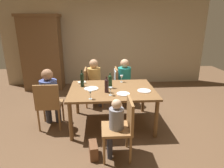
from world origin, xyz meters
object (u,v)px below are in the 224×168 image
object	(u,v)px
dinner_plate_host	(144,91)
person_woman_host	(50,94)
wine_glass_centre	(110,89)
person_man_guest	(95,79)
dining_table	(112,93)
wine_bottle_tall_green	(110,81)
chair_near	(122,124)
wine_bottle_short_olive	(107,85)
chair_far_left	(91,84)
chair_left_end	(49,103)
wine_glass_near_left	(121,77)
handbag	(93,150)
chair_far_right	(119,81)
person_child_small	(115,123)
armoire_cabinet	(42,53)
dinner_plate_guest_left	(123,94)
dinner_plate_guest_right	(91,89)
wine_glass_near_right	(90,93)
wine_bottle_dark_red	(82,79)
person_man_bearded	(125,79)

from	to	relation	value
dinner_plate_host	person_woman_host	bearing A→B (deg)	174.06
person_woman_host	wine_glass_centre	world-z (taller)	person_woman_host
person_woman_host	person_man_guest	distance (m)	1.27
dining_table	wine_bottle_tall_green	distance (m)	0.23
chair_near	wine_bottle_short_olive	bearing A→B (deg)	13.85
chair_far_left	wine_glass_centre	distance (m)	1.39
dining_table	chair_left_end	xyz separation A→B (m)	(-1.19, -0.09, -0.14)
wine_glass_near_left	chair_left_end	bearing A→B (deg)	-159.97
wine_bottle_short_olive	wine_glass_near_left	world-z (taller)	wine_bottle_short_olive
wine_glass_centre	chair_near	bearing A→B (deg)	-78.13
wine_bottle_tall_green	wine_bottle_short_olive	world-z (taller)	same
chair_left_end	wine_glass_centre	bearing A→B (deg)	-11.72
person_man_guest	handbag	distance (m)	2.02
chair_far_right	person_woman_host	xyz separation A→B (m)	(-1.43, -0.94, 0.07)
chair_far_left	person_child_small	bearing A→B (deg)	12.43
chair_left_end	chair_far_left	xyz separation A→B (m)	(0.74, 1.06, 0.00)
armoire_cabinet	wine_glass_centre	distance (m)	3.26
dinner_plate_guest_left	wine_bottle_tall_green	bearing A→B (deg)	120.27
chair_near	person_woman_host	bearing A→B (deg)	52.05
armoire_cabinet	wine_glass_centre	size ratio (longest dim) A/B	14.63
wine_bottle_tall_green	handbag	distance (m)	1.34
wine_glass_centre	dinner_plate_guest_left	size ratio (longest dim) A/B	0.64
wine_glass_centre	dinner_plate_guest_right	world-z (taller)	wine_glass_centre
dining_table	chair_far_left	distance (m)	1.08
chair_far_right	person_woman_host	world-z (taller)	person_woman_host
chair_far_left	dinner_plate_host	xyz separation A→B (m)	(1.04, -1.13, 0.22)
wine_glass_near_left	wine_bottle_short_olive	bearing A→B (deg)	-119.53
armoire_cabinet	dinner_plate_guest_left	world-z (taller)	armoire_cabinet
chair_left_end	chair_far_left	size ratio (longest dim) A/B	1.00
wine_bottle_tall_green	dinner_plate_guest_left	distance (m)	0.44
armoire_cabinet	person_man_guest	distance (m)	2.13
chair_left_end	dinner_plate_host	world-z (taller)	chair_left_end
wine_glass_near_left	dinner_plate_guest_left	bearing A→B (deg)	-94.03
armoire_cabinet	wine_glass_centre	bearing A→B (deg)	-55.06
chair_near	dinner_plate_guest_left	distance (m)	0.72
wine_glass_near_right	chair_far_left	bearing A→B (deg)	92.32
chair_left_end	dinner_plate_host	xyz separation A→B (m)	(1.78, -0.07, 0.22)
dinner_plate_host	dinner_plate_guest_left	bearing A→B (deg)	-162.44
person_man_guest	dinner_plate_guest_right	distance (m)	0.95
chair_left_end	dinner_plate_host	size ratio (longest dim) A/B	3.74
person_man_guest	dinner_plate_host	world-z (taller)	person_man_guest
dining_table	wine_bottle_dark_red	size ratio (longest dim) A/B	4.83
armoire_cabinet	wine_bottle_short_olive	world-z (taller)	armoire_cabinet
person_man_bearded	wine_glass_near_right	distance (m)	1.65
person_woman_host	wine_glass_near_right	world-z (taller)	person_woman_host
wine_bottle_short_olive	person_child_small	bearing A→B (deg)	-83.87
wine_bottle_tall_green	wine_bottle_short_olive	size ratio (longest dim) A/B	1.00
handbag	wine_bottle_dark_red	bearing A→B (deg)	101.11
wine_bottle_short_olive	chair_far_right	bearing A→B (deg)	72.91
dinner_plate_guest_left	chair_far_right	bearing A→B (deg)	87.23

